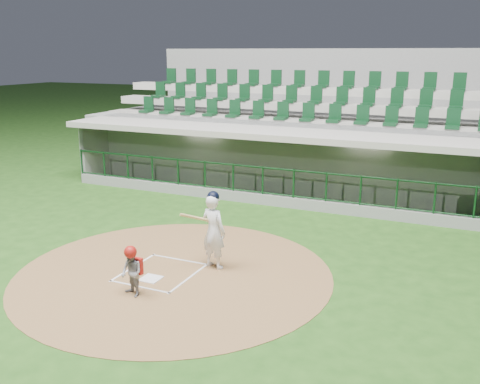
{
  "coord_description": "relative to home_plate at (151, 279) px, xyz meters",
  "views": [
    {
      "loc": [
        6.32,
        -9.91,
        4.91
      ],
      "look_at": [
        0.69,
        2.6,
        1.3
      ],
      "focal_mm": 40.0,
      "sensor_mm": 36.0,
      "label": 1
    }
  ],
  "objects": [
    {
      "name": "dugout_structure",
      "position": [
        0.02,
        8.53,
        0.94
      ],
      "size": [
        16.4,
        3.7,
        3.0
      ],
      "color": "gray",
      "rests_on": "ground"
    },
    {
      "name": "batter_box_chalk",
      "position": [
        0.0,
        0.4,
        -0.0
      ],
      "size": [
        1.55,
        1.8,
        0.01
      ],
      "color": "white",
      "rests_on": "ground"
    },
    {
      "name": "dirt_circle",
      "position": [
        0.3,
        0.5,
        -0.02
      ],
      "size": [
        7.2,
        7.2,
        0.01
      ],
      "primitive_type": "cylinder",
      "color": "brown",
      "rests_on": "ground"
    },
    {
      "name": "batter",
      "position": [
        0.97,
        1.2,
        0.91
      ],
      "size": [
        0.9,
        0.92,
        1.84
      ],
      "color": "white",
      "rests_on": "dirt_circle"
    },
    {
      "name": "catcher",
      "position": [
        0.12,
        -0.84,
        0.54
      ],
      "size": [
        0.6,
        0.55,
        1.09
      ],
      "color": "gray",
      "rests_on": "dirt_circle"
    },
    {
      "name": "home_plate",
      "position": [
        0.0,
        0.0,
        0.0
      ],
      "size": [
        0.43,
        0.43,
        0.02
      ],
      "primitive_type": "cube",
      "color": "silver",
      "rests_on": "dirt_circle"
    },
    {
      "name": "ground",
      "position": [
        0.0,
        0.7,
        -0.02
      ],
      "size": [
        120.0,
        120.0,
        0.0
      ],
      "primitive_type": "plane",
      "color": "#1D4413",
      "rests_on": "ground"
    },
    {
      "name": "seating_deck",
      "position": [
        0.0,
        11.61,
        1.4
      ],
      "size": [
        17.0,
        6.72,
        5.15
      ],
      "color": "gray",
      "rests_on": "ground"
    }
  ]
}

